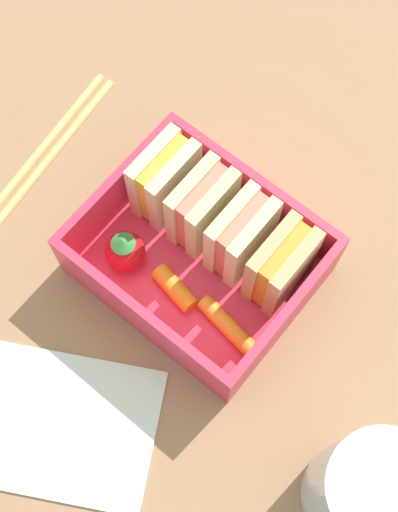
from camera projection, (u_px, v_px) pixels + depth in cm
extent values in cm
cube|color=#956E4C|center=(199.00, 274.00, 52.32)|extent=(120.00, 120.00, 2.00)
cube|color=#DC2F48|center=(199.00, 266.00, 50.82)|extent=(15.14, 12.55, 1.20)
cube|color=#DC2F48|center=(253.00, 190.00, 49.81)|extent=(15.14, 0.60, 4.47)
cube|color=#DC2F48|center=(141.00, 318.00, 46.53)|extent=(15.14, 0.60, 4.47)
cube|color=#DC2F48|center=(119.00, 191.00, 49.79)|extent=(0.60, 11.35, 4.47)
cube|color=#DC2F48|center=(285.00, 318.00, 46.55)|extent=(0.60, 11.35, 4.47)
cube|color=beige|center=(155.00, 172.00, 49.35)|extent=(0.89, 4.84, 6.19)
cube|color=yellow|center=(165.00, 180.00, 49.15)|extent=(0.89, 4.45, 5.70)
cube|color=beige|center=(175.00, 187.00, 48.95)|extent=(0.89, 4.84, 6.19)
cube|color=#D6C587|center=(192.00, 200.00, 48.60)|extent=(0.89, 4.84, 6.19)
cube|color=#D87259|center=(202.00, 207.00, 48.40)|extent=(0.89, 4.45, 5.70)
cube|color=#D6C587|center=(213.00, 215.00, 48.20)|extent=(0.89, 4.84, 6.19)
cube|color=beige|center=(231.00, 228.00, 47.86)|extent=(0.89, 4.84, 6.19)
cube|color=#D87259|center=(241.00, 236.00, 47.66)|extent=(0.89, 4.45, 5.70)
cube|color=beige|center=(252.00, 244.00, 47.46)|extent=(0.89, 4.84, 6.19)
cube|color=tan|center=(270.00, 258.00, 47.11)|extent=(0.89, 4.84, 6.19)
cube|color=orange|center=(281.00, 266.00, 46.91)|extent=(0.89, 4.45, 5.70)
cube|color=tan|center=(292.00, 274.00, 46.71)|extent=(0.89, 4.84, 6.19)
sphere|color=red|center=(125.00, 251.00, 49.08)|extent=(2.82, 2.82, 2.82)
cone|color=#35833C|center=(123.00, 242.00, 47.48)|extent=(1.69, 1.69, 0.60)
cylinder|color=orange|center=(172.00, 286.00, 48.98)|extent=(3.72, 1.94, 1.31)
cylinder|color=orange|center=(228.00, 326.00, 48.04)|extent=(5.06, 1.88, 1.19)
cylinder|color=tan|center=(18.00, 175.00, 53.67)|extent=(3.12, 21.33, 0.70)
cylinder|color=tan|center=(28.00, 182.00, 53.48)|extent=(3.12, 21.33, 0.70)
cylinder|color=silver|center=(367.00, 492.00, 41.47)|extent=(6.55, 6.55, 9.50)
cube|color=silver|center=(65.00, 426.00, 47.26)|extent=(15.36, 14.24, 0.40)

